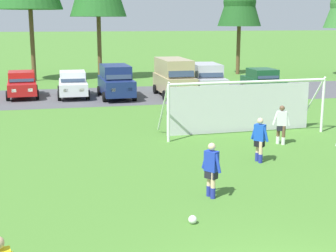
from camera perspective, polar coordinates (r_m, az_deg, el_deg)
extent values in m
plane|color=#477A2D|center=(23.44, -2.14, -0.14)|extent=(400.00, 400.00, 0.00)
cube|color=#4C4C51|center=(33.51, -5.30, 3.62)|extent=(52.00, 8.40, 0.01)
sphere|color=white|center=(12.57, 2.91, -10.93)|extent=(0.22, 0.22, 0.22)
sphere|color=black|center=(12.57, 2.91, -10.91)|extent=(0.08, 0.08, 0.08)
sphere|color=red|center=(12.58, 3.18, -10.90)|extent=(0.07, 0.07, 0.07)
cylinder|color=white|center=(23.33, 17.73, 2.27)|extent=(0.12, 0.12, 2.44)
cylinder|color=white|center=(20.38, 0.06, 1.47)|extent=(0.12, 0.12, 2.44)
cylinder|color=white|center=(21.41, 9.61, 5.13)|extent=(7.32, 0.43, 0.12)
cylinder|color=white|center=(24.06, 16.61, 2.93)|extent=(0.17, 1.95, 2.46)
cylinder|color=white|center=(21.22, -0.57, 2.24)|extent=(0.17, 1.95, 2.46)
cube|color=silver|center=(22.52, 8.44, 2.06)|extent=(6.95, 0.34, 2.20)
cylinder|color=beige|center=(22.36, 1.74, 0.30)|extent=(0.14, 0.14, 0.80)
cylinder|color=beige|center=(22.51, 1.21, 0.38)|extent=(0.14, 0.14, 0.80)
cylinder|color=#1E38B7|center=(22.41, 1.74, -0.30)|extent=(0.15, 0.15, 0.32)
cylinder|color=#1E38B7|center=(22.56, 1.21, -0.22)|extent=(0.15, 0.15, 0.32)
cube|color=black|center=(22.37, 1.48, 1.14)|extent=(0.38, 0.28, 0.28)
cube|color=#1E38B7|center=(22.30, 1.49, 2.10)|extent=(0.42, 0.31, 0.60)
sphere|color=beige|center=(22.23, 1.49, 3.19)|extent=(0.22, 0.22, 0.22)
cylinder|color=#1E38B7|center=(22.28, 2.14, 2.03)|extent=(0.24, 0.13, 0.55)
cylinder|color=#1E38B7|center=(22.33, 0.84, 2.06)|extent=(0.24, 0.13, 0.55)
cylinder|color=beige|center=(14.18, 5.32, -6.95)|extent=(0.14, 0.14, 0.80)
cylinder|color=beige|center=(14.35, 4.85, -6.70)|extent=(0.14, 0.14, 0.80)
cylinder|color=#232D99|center=(14.26, 5.30, -7.86)|extent=(0.15, 0.15, 0.32)
cylinder|color=#232D99|center=(14.43, 4.83, -7.60)|extent=(0.15, 0.15, 0.32)
cube|color=black|center=(14.16, 5.11, -5.60)|extent=(0.38, 0.40, 0.28)
cube|color=#1E38B7|center=(14.05, 5.14, -4.12)|extent=(0.42, 0.45, 0.60)
sphere|color=beige|center=(13.93, 5.17, -2.43)|extent=(0.22, 0.22, 0.22)
cylinder|color=#1E38B7|center=(13.89, 5.89, -4.42)|extent=(0.21, 0.24, 0.55)
cylinder|color=#1E38B7|center=(14.22, 4.40, -3.99)|extent=(0.21, 0.24, 0.55)
cylinder|color=beige|center=(17.86, 10.84, -3.04)|extent=(0.14, 0.14, 0.80)
cylinder|color=beige|center=(18.07, 10.47, -2.84)|extent=(0.14, 0.14, 0.80)
cylinder|color=#232D99|center=(17.92, 10.81, -3.78)|extent=(0.15, 0.15, 0.32)
cylinder|color=#232D99|center=(18.14, 10.44, -3.57)|extent=(0.15, 0.15, 0.32)
cube|color=black|center=(17.88, 10.70, -1.95)|extent=(0.39, 0.40, 0.28)
cube|color=blue|center=(17.79, 10.75, -0.76)|extent=(0.43, 0.44, 0.60)
sphere|color=beige|center=(17.70, 10.80, 0.59)|extent=(0.22, 0.22, 0.22)
cylinder|color=blue|center=(17.66, 11.43, -0.95)|extent=(0.22, 0.23, 0.55)
cylinder|color=blue|center=(17.94, 10.07, -0.70)|extent=(0.22, 0.23, 0.55)
cylinder|color=brown|center=(20.65, 13.43, -1.06)|extent=(0.14, 0.14, 0.80)
cylinder|color=brown|center=(20.75, 12.82, -0.97)|extent=(0.14, 0.14, 0.80)
cylinder|color=white|center=(20.70, 13.39, -1.71)|extent=(0.15, 0.15, 0.32)
cylinder|color=white|center=(20.81, 12.79, -1.61)|extent=(0.15, 0.15, 0.32)
cube|color=black|center=(20.63, 13.17, -0.15)|extent=(0.39, 0.31, 0.28)
cube|color=white|center=(20.55, 13.22, 0.88)|extent=(0.43, 0.34, 0.60)
sphere|color=brown|center=(20.47, 13.28, 2.06)|extent=(0.22, 0.22, 0.22)
cylinder|color=white|center=(20.56, 13.92, 0.80)|extent=(0.25, 0.15, 0.55)
cylinder|color=white|center=(20.55, 12.51, 0.86)|extent=(0.25, 0.15, 0.55)
cube|color=red|center=(33.89, -16.77, 4.43)|extent=(2.10, 4.32, 0.76)
cube|color=red|center=(33.95, -16.84, 5.63)|extent=(1.80, 2.21, 0.64)
cube|color=#28384C|center=(32.99, -16.84, 5.42)|extent=(1.55, 0.42, 0.55)
cube|color=#28384C|center=(33.96, -15.43, 5.72)|extent=(0.17, 1.78, 0.45)
cube|color=white|center=(31.84, -15.88, 4.09)|extent=(0.28, 0.10, 0.20)
cube|color=white|center=(31.85, -17.67, 3.98)|extent=(0.28, 0.10, 0.20)
cube|color=#B21414|center=(35.93, -15.99, 4.98)|extent=(0.28, 0.10, 0.20)
cube|color=#B21414|center=(35.93, -17.57, 4.89)|extent=(0.28, 0.10, 0.20)
cylinder|color=black|center=(32.66, -15.15, 3.57)|extent=(0.29, 0.66, 0.64)
cylinder|color=black|center=(32.67, -18.31, 3.38)|extent=(0.29, 0.66, 0.64)
cylinder|color=black|center=(35.23, -15.27, 4.18)|extent=(0.29, 0.66, 0.64)
cylinder|color=black|center=(35.25, -18.20, 4.00)|extent=(0.29, 0.66, 0.64)
cube|color=silver|center=(33.11, -11.11, 4.55)|extent=(1.80, 4.20, 0.76)
cube|color=silver|center=(33.17, -11.16, 5.78)|extent=(1.66, 2.10, 0.64)
cube|color=#28384C|center=(32.21, -11.12, 5.56)|extent=(1.53, 0.32, 0.55)
cube|color=#28384C|center=(33.20, -9.71, 5.84)|extent=(0.04, 1.79, 0.45)
cube|color=white|center=(31.08, -10.10, 4.18)|extent=(0.28, 0.08, 0.20)
cube|color=white|center=(31.06, -11.93, 4.10)|extent=(0.28, 0.08, 0.20)
cube|color=#B21414|center=(35.16, -10.39, 5.11)|extent=(0.28, 0.08, 0.20)
cube|color=#B21414|center=(35.14, -12.01, 5.03)|extent=(0.28, 0.08, 0.20)
cylinder|color=black|center=(31.90, -9.40, 3.64)|extent=(0.24, 0.64, 0.64)
cylinder|color=black|center=(31.87, -12.64, 3.49)|extent=(0.24, 0.64, 0.64)
cylinder|color=black|center=(34.48, -9.64, 4.27)|extent=(0.24, 0.64, 0.64)
cylinder|color=black|center=(34.45, -12.64, 4.14)|extent=(0.24, 0.64, 0.64)
cube|color=navy|center=(32.31, -6.13, 4.74)|extent=(2.07, 4.67, 1.00)
cube|color=navy|center=(32.40, -6.22, 6.39)|extent=(1.86, 3.06, 0.84)
cube|color=#28384C|center=(31.01, -5.83, 6.10)|extent=(1.63, 0.44, 0.71)
cube|color=#28384C|center=(32.54, -4.67, 6.45)|extent=(0.14, 2.55, 0.59)
cube|color=white|center=(30.18, -4.51, 4.32)|extent=(0.28, 0.09, 0.20)
cube|color=white|center=(30.01, -6.48, 4.24)|extent=(0.28, 0.09, 0.20)
cube|color=#B21414|center=(34.60, -5.83, 5.33)|extent=(0.28, 0.09, 0.20)
cube|color=#B21414|center=(34.46, -7.55, 5.26)|extent=(0.28, 0.09, 0.20)
cylinder|color=black|center=(31.14, -3.99, 3.56)|extent=(0.26, 0.65, 0.64)
cylinder|color=black|center=(30.86, -7.46, 3.40)|extent=(0.26, 0.65, 0.64)
cylinder|color=black|center=(33.92, -4.88, 4.27)|extent=(0.26, 0.65, 0.64)
cylinder|color=black|center=(33.66, -8.07, 4.13)|extent=(0.26, 0.65, 0.64)
cube|color=tan|center=(32.86, 0.72, 5.02)|extent=(2.05, 4.84, 1.10)
cube|color=tan|center=(32.93, 0.64, 6.96)|extent=(1.88, 4.13, 1.10)
cube|color=#28384C|center=(31.03, 1.53, 6.59)|extent=(1.67, 0.49, 0.91)
cube|color=#28384C|center=(33.16, 2.18, 6.99)|extent=(0.10, 3.49, 0.77)
cube|color=white|center=(30.73, 2.78, 4.59)|extent=(0.28, 0.09, 0.20)
cube|color=white|center=(30.45, 0.82, 4.53)|extent=(0.28, 0.09, 0.20)
cube|color=#B21414|center=(35.25, 0.64, 5.61)|extent=(0.28, 0.09, 0.20)
cube|color=#B21414|center=(35.01, -1.08, 5.56)|extent=(0.28, 0.09, 0.20)
cylinder|color=black|center=(31.77, 3.10, 3.75)|extent=(0.25, 0.64, 0.64)
cylinder|color=black|center=(31.28, -0.36, 3.63)|extent=(0.25, 0.64, 0.64)
cylinder|color=black|center=(34.60, 1.70, 4.47)|extent=(0.25, 0.64, 0.64)
cylinder|color=black|center=(34.15, -1.49, 4.37)|extent=(0.25, 0.64, 0.64)
cube|color=#B2B2BC|center=(33.41, 4.51, 5.02)|extent=(2.13, 4.69, 1.00)
cube|color=#B2B2BC|center=(33.49, 4.45, 6.62)|extent=(1.90, 3.09, 0.84)
cube|color=#28384C|center=(32.13, 5.06, 6.33)|extent=(1.63, 0.46, 0.71)
cube|color=#28384C|center=(33.72, 5.92, 6.63)|extent=(0.17, 2.55, 0.59)
cube|color=white|center=(31.37, 6.42, 4.59)|extent=(0.28, 0.09, 0.20)
cube|color=white|center=(31.10, 4.57, 4.56)|extent=(0.28, 0.09, 0.20)
cube|color=#B21414|center=(35.70, 4.46, 5.57)|extent=(0.28, 0.09, 0.20)
cube|color=#B21414|center=(35.47, 2.81, 5.55)|extent=(0.28, 0.09, 0.20)
cylinder|color=black|center=(32.35, 6.73, 3.84)|extent=(0.27, 0.65, 0.64)
cylinder|color=black|center=(31.88, 3.44, 3.77)|extent=(0.27, 0.65, 0.64)
cylinder|color=black|center=(35.07, 5.45, 4.53)|extent=(0.27, 0.65, 0.64)
cylinder|color=black|center=(34.64, 2.40, 4.47)|extent=(0.27, 0.65, 0.64)
cube|color=#194C2D|center=(34.83, 11.07, 4.93)|extent=(1.80, 4.20, 0.76)
cube|color=#194C2D|center=(34.88, 11.02, 6.10)|extent=(1.66, 2.10, 0.64)
cube|color=#28384C|center=(34.00, 11.66, 5.88)|extent=(1.53, 0.32, 0.55)
cube|color=#28384C|center=(35.22, 12.28, 6.10)|extent=(0.04, 1.79, 0.45)
cube|color=white|center=(33.17, 13.27, 4.55)|extent=(0.28, 0.08, 0.20)
cube|color=white|center=(32.75, 11.70, 4.53)|extent=(0.28, 0.08, 0.20)
cube|color=#B21414|center=(36.89, 10.52, 5.44)|extent=(0.28, 0.08, 0.20)
cube|color=#B21414|center=(36.52, 9.08, 5.42)|extent=(0.28, 0.08, 0.20)
cylinder|color=black|center=(34.08, 13.30, 4.02)|extent=(0.24, 0.64, 0.64)
cylinder|color=black|center=(33.34, 10.50, 3.97)|extent=(0.24, 0.64, 0.64)
cylinder|color=black|center=(36.42, 11.54, 4.62)|extent=(0.24, 0.64, 0.64)
cylinder|color=black|center=(35.73, 8.89, 4.58)|extent=(0.24, 0.64, 0.64)
cylinder|color=brown|center=(42.75, -15.64, 9.09)|extent=(0.36, 0.36, 5.93)
cylinder|color=brown|center=(42.86, -8.06, 9.04)|extent=(0.36, 0.36, 5.35)
cylinder|color=brown|center=(46.91, 8.26, 8.80)|extent=(0.36, 0.36, 4.50)
sphere|color=#1E511E|center=(46.85, 8.44, 14.25)|extent=(3.04, 3.04, 3.04)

